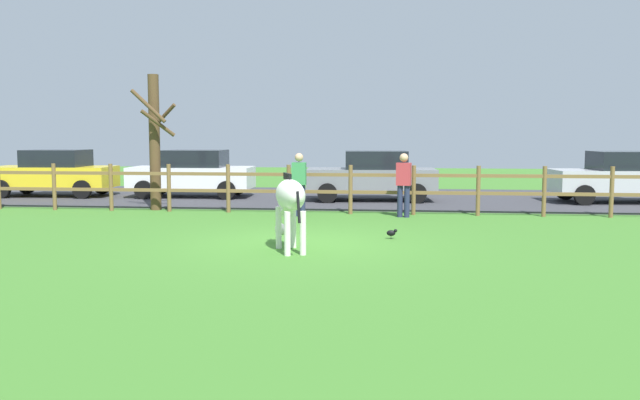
{
  "coord_description": "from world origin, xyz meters",
  "views": [
    {
      "loc": [
        1.93,
        -12.72,
        2.12
      ],
      "look_at": [
        0.31,
        1.21,
        0.74
      ],
      "focal_mm": 37.52,
      "sensor_mm": 36.0,
      "label": 1
    }
  ],
  "objects_px": {
    "bare_tree": "(155,140)",
    "parked_car_white": "(193,173)",
    "parked_car_yellow": "(54,173)",
    "crow_on_grass": "(392,233)",
    "zebra": "(289,200)",
    "parked_car_grey": "(372,175)",
    "parked_car_silver": "(621,177)",
    "visitor_left_of_tree": "(404,182)",
    "visitor_right_of_tree": "(299,181)"
  },
  "relations": [
    {
      "from": "bare_tree",
      "to": "crow_on_grass",
      "type": "bearing_deg",
      "value": -34.34
    },
    {
      "from": "zebra",
      "to": "parked_car_yellow",
      "type": "bearing_deg",
      "value": 135.65
    },
    {
      "from": "parked_car_silver",
      "to": "parked_car_grey",
      "type": "bearing_deg",
      "value": -178.45
    },
    {
      "from": "parked_car_grey",
      "to": "parked_car_yellow",
      "type": "relative_size",
      "value": 1.01
    },
    {
      "from": "parked_car_silver",
      "to": "parked_car_yellow",
      "type": "xyz_separation_m",
      "value": [
        -18.26,
        0.04,
        0.0
      ]
    },
    {
      "from": "zebra",
      "to": "crow_on_grass",
      "type": "xyz_separation_m",
      "value": [
        1.84,
        1.61,
        -0.8
      ]
    },
    {
      "from": "crow_on_grass",
      "to": "parked_car_grey",
      "type": "height_order",
      "value": "parked_car_grey"
    },
    {
      "from": "zebra",
      "to": "parked_car_yellow",
      "type": "height_order",
      "value": "parked_car_yellow"
    },
    {
      "from": "visitor_right_of_tree",
      "to": "zebra",
      "type": "bearing_deg",
      "value": -83.51
    },
    {
      "from": "crow_on_grass",
      "to": "parked_car_silver",
      "type": "distance_m",
      "value": 10.33
    },
    {
      "from": "crow_on_grass",
      "to": "zebra",
      "type": "bearing_deg",
      "value": -138.83
    },
    {
      "from": "parked_car_grey",
      "to": "bare_tree",
      "type": "bearing_deg",
      "value": -153.83
    },
    {
      "from": "parked_car_white",
      "to": "visitor_left_of_tree",
      "type": "relative_size",
      "value": 2.48
    },
    {
      "from": "visitor_left_of_tree",
      "to": "visitor_right_of_tree",
      "type": "distance_m",
      "value": 2.69
    },
    {
      "from": "bare_tree",
      "to": "parked_car_grey",
      "type": "height_order",
      "value": "bare_tree"
    },
    {
      "from": "parked_car_grey",
      "to": "visitor_right_of_tree",
      "type": "distance_m",
      "value": 4.29
    },
    {
      "from": "parked_car_white",
      "to": "parked_car_yellow",
      "type": "relative_size",
      "value": 0.99
    },
    {
      "from": "parked_car_white",
      "to": "parked_car_grey",
      "type": "distance_m",
      "value": 5.98
    },
    {
      "from": "bare_tree",
      "to": "parked_car_white",
      "type": "distance_m",
      "value": 3.6
    },
    {
      "from": "parked_car_yellow",
      "to": "parked_car_silver",
      "type": "bearing_deg",
      "value": -0.13
    },
    {
      "from": "parked_car_grey",
      "to": "visitor_left_of_tree",
      "type": "distance_m",
      "value": 3.94
    },
    {
      "from": "visitor_right_of_tree",
      "to": "bare_tree",
      "type": "bearing_deg",
      "value": 166.84
    },
    {
      "from": "zebra",
      "to": "visitor_left_of_tree",
      "type": "relative_size",
      "value": 1.13
    },
    {
      "from": "parked_car_grey",
      "to": "visitor_left_of_tree",
      "type": "relative_size",
      "value": 2.51
    },
    {
      "from": "parked_car_white",
      "to": "parked_car_yellow",
      "type": "height_order",
      "value": "same"
    },
    {
      "from": "parked_car_silver",
      "to": "parked_car_grey",
      "type": "xyz_separation_m",
      "value": [
        -7.56,
        -0.21,
        0.0
      ]
    },
    {
      "from": "parked_car_silver",
      "to": "parked_car_yellow",
      "type": "distance_m",
      "value": 18.26
    },
    {
      "from": "zebra",
      "to": "parked_car_white",
      "type": "bearing_deg",
      "value": 116.64
    },
    {
      "from": "crow_on_grass",
      "to": "parked_car_silver",
      "type": "height_order",
      "value": "parked_car_silver"
    },
    {
      "from": "parked_car_white",
      "to": "parked_car_silver",
      "type": "xyz_separation_m",
      "value": [
        13.52,
        -0.29,
        0.0
      ]
    },
    {
      "from": "zebra",
      "to": "visitor_right_of_tree",
      "type": "xyz_separation_m",
      "value": [
        -0.59,
        5.17,
        -0.02
      ]
    },
    {
      "from": "parked_car_silver",
      "to": "parked_car_grey",
      "type": "relative_size",
      "value": 1.0
    },
    {
      "from": "bare_tree",
      "to": "parked_car_white",
      "type": "xyz_separation_m",
      "value": [
        0.01,
        3.43,
        -1.12
      ]
    },
    {
      "from": "bare_tree",
      "to": "parked_car_yellow",
      "type": "height_order",
      "value": "bare_tree"
    },
    {
      "from": "bare_tree",
      "to": "zebra",
      "type": "distance_m",
      "value": 7.88
    },
    {
      "from": "bare_tree",
      "to": "parked_car_white",
      "type": "relative_size",
      "value": 0.93
    },
    {
      "from": "visitor_left_of_tree",
      "to": "visitor_right_of_tree",
      "type": "xyz_separation_m",
      "value": [
        -2.69,
        -0.09,
        0.0
      ]
    },
    {
      "from": "bare_tree",
      "to": "parked_car_white",
      "type": "bearing_deg",
      "value": 89.92
    },
    {
      "from": "crow_on_grass",
      "to": "parked_car_grey",
      "type": "distance_m",
      "value": 7.54
    },
    {
      "from": "bare_tree",
      "to": "crow_on_grass",
      "type": "distance_m",
      "value": 8.26
    },
    {
      "from": "parked_car_white",
      "to": "parked_car_grey",
      "type": "relative_size",
      "value": 0.99
    },
    {
      "from": "parked_car_silver",
      "to": "zebra",
      "type": "bearing_deg",
      "value": -133.15
    },
    {
      "from": "parked_car_white",
      "to": "parked_car_yellow",
      "type": "bearing_deg",
      "value": -177.0
    },
    {
      "from": "visitor_left_of_tree",
      "to": "parked_car_grey",
      "type": "bearing_deg",
      "value": 103.94
    },
    {
      "from": "crow_on_grass",
      "to": "parked_car_white",
      "type": "distance_m",
      "value": 10.4
    },
    {
      "from": "parked_car_yellow",
      "to": "visitor_left_of_tree",
      "type": "distance_m",
      "value": 12.34
    },
    {
      "from": "crow_on_grass",
      "to": "parked_car_white",
      "type": "bearing_deg",
      "value": 129.82
    },
    {
      "from": "parked_car_grey",
      "to": "visitor_right_of_tree",
      "type": "relative_size",
      "value": 2.51
    },
    {
      "from": "visitor_left_of_tree",
      "to": "parked_car_silver",
      "type": "bearing_deg",
      "value": 31.38
    },
    {
      "from": "bare_tree",
      "to": "parked_car_silver",
      "type": "xyz_separation_m",
      "value": [
        13.52,
        3.14,
        -1.12
      ]
    }
  ]
}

